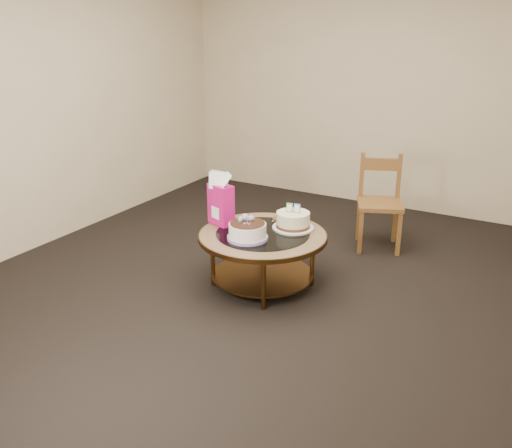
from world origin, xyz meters
The scene contains 8 objects.
ground centered at (0.00, 0.00, 0.00)m, with size 5.00×5.00×0.00m, color black.
room_walls centered at (0.00, 0.00, 1.54)m, with size 4.52×5.02×2.61m.
coffee_table centered at (0.00, 0.00, 0.38)m, with size 1.02×1.02×0.46m.
decorated_cake centered at (-0.04, -0.17, 0.52)m, with size 0.31×0.31×0.18m.
cream_cake centered at (0.16, 0.21, 0.52)m, with size 0.33×0.33×0.21m.
gift_bag centered at (-0.40, 0.01, 0.67)m, with size 0.24×0.21×0.43m.
pillar_candle centered at (-0.01, 0.32, 0.49)m, with size 0.13×0.13×0.10m.
dining_chair centered at (0.54, 1.27, 0.44)m, with size 0.52×0.52×0.87m.
Camera 1 is at (2.02, -3.66, 2.09)m, focal length 40.00 mm.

